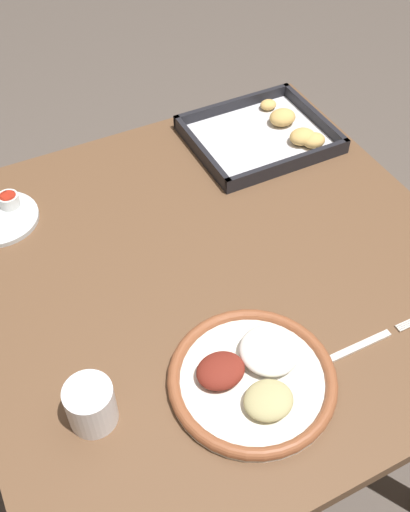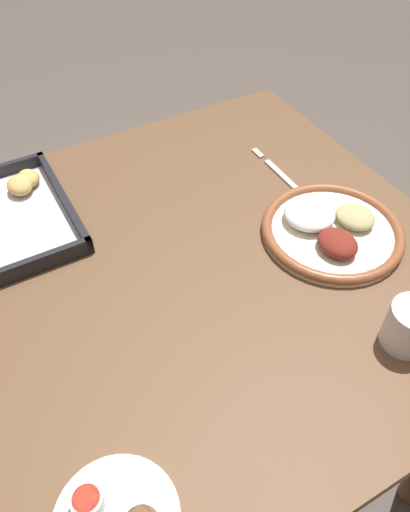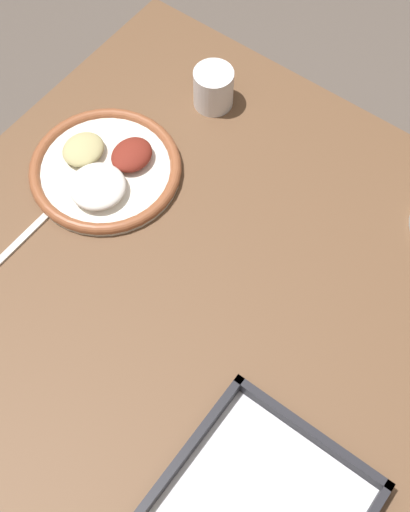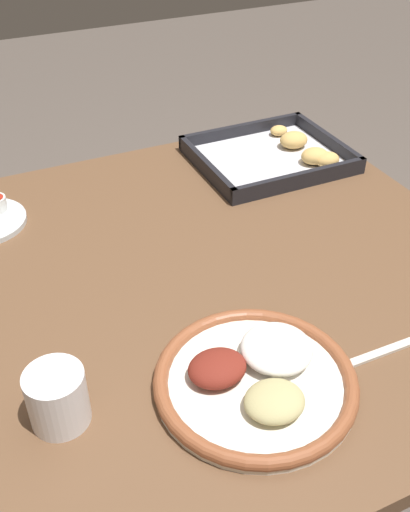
# 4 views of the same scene
# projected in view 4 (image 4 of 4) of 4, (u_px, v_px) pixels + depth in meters

# --- Properties ---
(dining_table) EXTENTS (0.92, 0.92, 0.75)m
(dining_table) POSITION_uv_depth(u_px,v_px,m) (215.00, 323.00, 1.06)
(dining_table) COLOR brown
(dining_table) RESTS_ON ground_plane
(dinner_plate) EXTENTS (0.27, 0.27, 0.05)m
(dinner_plate) POSITION_uv_depth(u_px,v_px,m) (256.00, 378.00, 0.78)
(dinner_plate) COLOR white
(dinner_plate) RESTS_ON dining_table
(fork) EXTENTS (0.22, 0.01, 0.00)m
(fork) POSITION_uv_depth(u_px,v_px,m) (381.00, 353.00, 0.83)
(fork) COLOR silver
(fork) RESTS_ON dining_table
(baking_tray) EXTENTS (0.31, 0.26, 0.04)m
(baking_tray) POSITION_uv_depth(u_px,v_px,m) (278.00, 155.00, 1.28)
(baking_tray) COLOR black
(baking_tray) RESTS_ON dining_table
(drinking_cup) EXTENTS (0.07, 0.07, 0.08)m
(drinking_cup) POSITION_uv_depth(u_px,v_px,m) (57.00, 398.00, 0.72)
(drinking_cup) COLOR white
(drinking_cup) RESTS_ON dining_table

